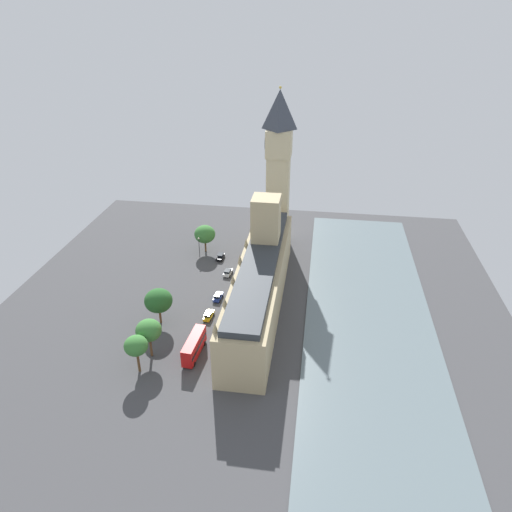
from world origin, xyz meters
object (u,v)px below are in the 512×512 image
(car_yellow_cab_kerbside, at_px, (209,315))
(plane_tree_near_tower, at_px, (136,346))
(pedestrian_midblock, at_px, (241,263))
(plane_tree_far_end, at_px, (149,330))
(car_white_under_trees, at_px, (228,272))
(street_lamp_slot_10, at_px, (199,244))
(car_blue_leading, at_px, (218,297))
(clock_tower, at_px, (278,167))
(double_decker_bus_by_river_gate, at_px, (194,346))
(parliament_building, at_px, (261,278))
(car_black_corner, at_px, (220,257))
(plane_tree_trailing, at_px, (158,301))
(plane_tree_opposite_hall, at_px, (205,234))

(car_yellow_cab_kerbside, xyz_separation_m, plane_tree_near_tower, (10.36, 21.30, 6.10))
(pedestrian_midblock, relative_size, plane_tree_far_end, 0.16)
(car_white_under_trees, height_order, plane_tree_near_tower, plane_tree_near_tower)
(pedestrian_midblock, bearing_deg, street_lamp_slot_10, 41.54)
(car_yellow_cab_kerbside, xyz_separation_m, plane_tree_far_end, (9.48, 15.97, 6.21))
(plane_tree_far_end, bearing_deg, car_blue_leading, -112.01)
(clock_tower, distance_m, plane_tree_far_end, 68.27)
(car_yellow_cab_kerbside, xyz_separation_m, double_decker_bus_by_river_gate, (-0.12, 14.32, 1.75))
(car_white_under_trees, xyz_separation_m, pedestrian_midblock, (-2.79, -6.76, -0.19))
(parliament_building, relative_size, car_yellow_cab_kerbside, 13.70)
(clock_tower, xyz_separation_m, car_yellow_cab_kerbside, (12.53, 45.89, -24.91))
(double_decker_bus_by_river_gate, bearing_deg, clock_tower, -97.84)
(clock_tower, height_order, car_blue_leading, clock_tower)
(plane_tree_near_tower, bearing_deg, pedestrian_midblock, -105.41)
(car_black_corner, xyz_separation_m, plane_tree_trailing, (7.81, 34.71, 5.71))
(car_white_under_trees, relative_size, plane_tree_near_tower, 0.46)
(parliament_building, bearing_deg, plane_tree_near_tower, 53.06)
(plane_tree_near_tower, bearing_deg, car_yellow_cab_kerbside, -115.93)
(pedestrian_midblock, bearing_deg, car_black_corner, 33.33)
(clock_tower, bearing_deg, double_decker_bus_by_river_gate, 78.36)
(plane_tree_opposite_hall, bearing_deg, car_blue_leading, 110.45)
(car_white_under_trees, distance_m, plane_tree_opposite_hall, 17.74)
(plane_tree_near_tower, bearing_deg, car_black_corner, -97.29)
(plane_tree_near_tower, height_order, street_lamp_slot_10, plane_tree_near_tower)
(plane_tree_trailing, bearing_deg, pedestrian_midblock, -114.77)
(car_white_under_trees, bearing_deg, plane_tree_near_tower, -97.59)
(clock_tower, height_order, plane_tree_opposite_hall, clock_tower)
(car_blue_leading, bearing_deg, double_decker_bus_by_river_gate, -86.31)
(pedestrian_midblock, height_order, plane_tree_near_tower, plane_tree_near_tower)
(car_blue_leading, distance_m, plane_tree_trailing, 18.13)
(plane_tree_opposite_hall, bearing_deg, clock_tower, -154.59)
(car_black_corner, height_order, street_lamp_slot_10, street_lamp_slot_10)
(pedestrian_midblock, distance_m, plane_tree_far_end, 46.80)
(street_lamp_slot_10, bearing_deg, parliament_building, 134.79)
(car_black_corner, xyz_separation_m, pedestrian_midblock, (-7.05, 2.50, -0.19))
(pedestrian_midblock, xyz_separation_m, street_lamp_slot_10, (13.78, -2.77, 4.07))
(car_yellow_cab_kerbside, distance_m, plane_tree_near_tower, 24.46)
(plane_tree_near_tower, height_order, plane_tree_trailing, plane_tree_trailing)
(plane_tree_far_end, xyz_separation_m, street_lamp_slot_10, (0.91, -47.31, -2.33))
(double_decker_bus_by_river_gate, xyz_separation_m, plane_tree_opposite_hall, (9.59, -49.76, 3.53))
(car_blue_leading, xyz_separation_m, double_decker_bus_by_river_gate, (0.38, 23.04, 1.75))
(parliament_building, height_order, clock_tower, clock_tower)
(parliament_building, bearing_deg, car_black_corner, -54.84)
(pedestrian_midblock, bearing_deg, double_decker_bus_by_river_gate, 138.54)
(clock_tower, relative_size, plane_tree_opposite_hall, 5.54)
(car_black_corner, height_order, plane_tree_opposite_hall, plane_tree_opposite_hall)
(parliament_building, relative_size, plane_tree_trailing, 6.64)
(car_white_under_trees, xyz_separation_m, street_lamp_slot_10, (10.99, -9.53, 3.88))
(clock_tower, bearing_deg, car_white_under_trees, 63.64)
(plane_tree_trailing, distance_m, plane_tree_opposite_hall, 39.13)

